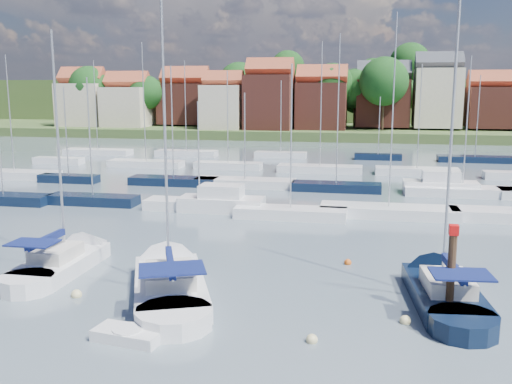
# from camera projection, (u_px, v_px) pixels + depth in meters

# --- Properties ---
(ground) EXTENTS (260.00, 260.00, 0.00)m
(ground) POSITION_uv_depth(u_px,v_px,m) (310.00, 177.00, 65.62)
(ground) COLOR #485762
(ground) RESTS_ON ground
(sailboat_left) EXTENTS (2.80, 10.48, 14.29)m
(sailboat_left) POSITION_uv_depth(u_px,v_px,m) (72.00, 259.00, 32.97)
(sailboat_left) COLOR silver
(sailboat_left) RESTS_ON ground
(sailboat_centre) EXTENTS (7.93, 13.05, 17.23)m
(sailboat_centre) POSITION_uv_depth(u_px,v_px,m) (168.00, 277.00, 29.90)
(sailboat_centre) COLOR silver
(sailboat_centre) RESTS_ON ground
(sailboat_navy) EXTENTS (4.01, 11.37, 15.45)m
(sailboat_navy) POSITION_uv_depth(u_px,v_px,m) (438.00, 286.00, 28.46)
(sailboat_navy) COLOR black
(sailboat_navy) RESTS_ON ground
(tender) EXTENTS (3.00, 1.74, 0.61)m
(tender) POSITION_uv_depth(u_px,v_px,m) (128.00, 335.00, 23.16)
(tender) COLOR silver
(tender) RESTS_ON ground
(timber_piling) EXTENTS (0.40, 0.40, 6.55)m
(timber_piling) POSITION_uv_depth(u_px,v_px,m) (450.00, 293.00, 25.17)
(timber_piling) COLOR #4C331E
(timber_piling) RESTS_ON ground
(buoy_c) EXTENTS (0.53, 0.53, 0.53)m
(buoy_c) POSITION_uv_depth(u_px,v_px,m) (77.00, 297.00, 28.05)
(buoy_c) COLOR beige
(buoy_c) RESTS_ON ground
(buoy_d) EXTENTS (0.48, 0.48, 0.48)m
(buoy_d) POSITION_uv_depth(u_px,v_px,m) (312.00, 342.00, 23.06)
(buoy_d) COLOR beige
(buoy_d) RESTS_ON ground
(buoy_e) EXTENTS (0.43, 0.43, 0.43)m
(buoy_e) POSITION_uv_depth(u_px,v_px,m) (348.00, 264.00, 33.20)
(buoy_e) COLOR #D85914
(buoy_e) RESTS_ON ground
(buoy_f) EXTENTS (0.48, 0.48, 0.48)m
(buoy_f) POSITION_uv_depth(u_px,v_px,m) (405.00, 323.00, 24.93)
(buoy_f) COLOR beige
(buoy_f) RESTS_ON ground
(buoy_g) EXTENTS (0.49, 0.49, 0.49)m
(buoy_g) POSITION_uv_depth(u_px,v_px,m) (449.00, 278.00, 30.80)
(buoy_g) COLOR #D85914
(buoy_g) RESTS_ON ground
(marina_field) EXTENTS (79.62, 41.41, 15.93)m
(marina_field) POSITION_uv_depth(u_px,v_px,m) (323.00, 180.00, 60.50)
(marina_field) COLOR silver
(marina_field) RESTS_ON ground
(far_shore_town) EXTENTS (212.46, 90.00, 22.27)m
(far_shore_town) POSITION_uv_depth(u_px,v_px,m) (354.00, 108.00, 153.77)
(far_shore_town) COLOR #445329
(far_shore_town) RESTS_ON ground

